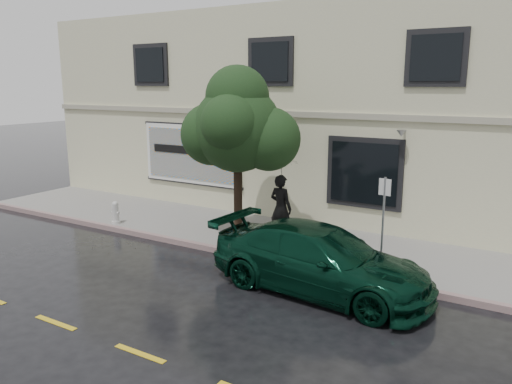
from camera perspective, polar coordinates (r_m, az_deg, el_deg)
The scene contains 12 objects.
ground at distance 12.89m, azimuth -9.41°, elevation -8.47°, with size 90.00×90.00×0.00m, color black.
sidewalk at distance 15.35m, azimuth -1.57°, elevation -4.60°, with size 20.00×3.50×0.15m, color gray.
curb at distance 13.97m, azimuth -5.44°, elevation -6.37°, with size 20.00×0.18×0.16m, color gray.
road_marking at distance 10.70m, azimuth -21.91°, elevation -13.69°, with size 19.00×0.12×0.01m, color gold.
building at distance 19.80m, azimuth 7.42°, elevation 9.19°, with size 20.00×8.12×7.00m.
billboard at distance 18.08m, azimuth -7.37°, elevation 4.30°, with size 4.30×0.16×2.20m.
car at distance 11.18m, azimuth 7.33°, elevation -7.69°, with size 2.22×5.03×1.46m, color black.
pedestrian at distance 14.05m, azimuth 2.85°, elevation -1.85°, with size 0.70×0.46×1.91m, color black.
umbrella at distance 13.78m, azimuth 2.91°, elevation 3.47°, with size 0.98×0.98×0.72m, color black.
street_tree at distance 13.94m, azimuth -2.13°, elevation 7.22°, with size 2.45×2.45×4.40m.
fire_hydrant at distance 16.56m, azimuth -15.75°, elevation -2.28°, with size 0.30×0.28×0.72m.
sign_pole at distance 11.66m, azimuth 14.34°, elevation -2.79°, with size 0.29×0.07×2.35m.
Camera 1 is at (7.88, -9.14, 4.53)m, focal length 35.00 mm.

